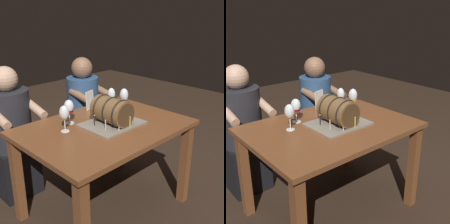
% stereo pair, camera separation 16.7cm
% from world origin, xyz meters
% --- Properties ---
extents(ground_plane, '(8.00, 8.00, 0.00)m').
position_xyz_m(ground_plane, '(0.00, 0.00, 0.00)').
color(ground_plane, '#332319').
extents(dining_table, '(1.23, 0.89, 0.75)m').
position_xyz_m(dining_table, '(0.00, 0.00, 0.63)').
color(dining_table, brown).
rests_on(dining_table, ground).
extents(barrel_cake, '(0.43, 0.34, 0.22)m').
position_xyz_m(barrel_cake, '(0.06, -0.02, 0.85)').
color(barrel_cake, gray).
rests_on(barrel_cake, dining_table).
extents(wine_glass_red, '(0.07, 0.07, 0.19)m').
position_xyz_m(wine_glass_red, '(-0.16, 0.22, 0.88)').
color(wine_glass_red, white).
rests_on(wine_glass_red, dining_table).
extents(wine_glass_amber, '(0.07, 0.07, 0.20)m').
position_xyz_m(wine_glass_amber, '(0.34, 0.12, 0.89)').
color(wine_glass_amber, white).
rests_on(wine_glass_amber, dining_table).
extents(wine_glass_white, '(0.07, 0.07, 0.19)m').
position_xyz_m(wine_glass_white, '(0.31, 0.24, 0.88)').
color(wine_glass_white, white).
rests_on(wine_glass_white, dining_table).
extents(wine_glass_empty, '(0.07, 0.07, 0.20)m').
position_xyz_m(wine_glass_empty, '(-0.27, 0.12, 0.89)').
color(wine_glass_empty, white).
rests_on(wine_glass_empty, dining_table).
extents(menu_card, '(0.11, 0.05, 0.16)m').
position_xyz_m(menu_card, '(0.18, 0.37, 0.83)').
color(menu_card, silver).
rests_on(menu_card, dining_table).
extents(person_seated_left, '(0.39, 0.47, 1.16)m').
position_xyz_m(person_seated_left, '(-0.40, 0.73, 0.54)').
color(person_seated_left, black).
rests_on(person_seated_left, ground).
extents(person_seated_right, '(0.39, 0.48, 1.13)m').
position_xyz_m(person_seated_right, '(0.40, 0.73, 0.51)').
color(person_seated_right, '#1B2D46').
rests_on(person_seated_right, ground).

